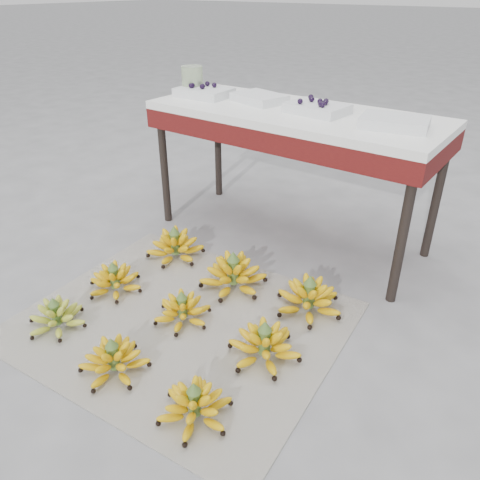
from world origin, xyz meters
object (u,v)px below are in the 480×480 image
Objects in this scene: glass_jar at (192,80)px; tray_left at (259,98)px; bunch_back_right at (309,299)px; tray_far_left at (204,92)px; vendor_table at (294,126)px; newspaper_mat at (182,322)px; tray_far_right at (395,122)px; bunch_back_left at (175,246)px; bunch_mid_center at (183,310)px; bunch_mid_left at (115,281)px; bunch_mid_right at (264,345)px; bunch_back_center at (233,275)px; bunch_front_right at (195,406)px; bunch_front_center at (114,360)px; bunch_front_left at (57,317)px; tray_right at (317,108)px.

tray_left is at bearing 5.99° from glass_jar.
tray_far_left reaches higher than bunch_back_right.
vendor_table reaches higher than bunch_back_right.
newspaper_mat is 1.23m from tray_far_right.
tray_far_right is (0.84, 0.51, 0.65)m from bunch_back_left.
tray_far_right reaches higher than bunch_mid_center.
bunch_mid_left is 0.78m from bunch_mid_right.
tray_left is at bearing 152.92° from bunch_back_right.
tray_left reaches higher than bunch_back_center.
bunch_back_left is at bearing 142.38° from bunch_front_right.
bunch_mid_left is 1.12m from tray_far_left.
bunch_front_right is 0.74× the size of bunch_back_left.
bunch_back_right is 1.37m from glass_jar.
bunch_front_center is 0.54m from bunch_mid_right.
bunch_mid_center is 1.05m from vendor_table.
tray_far_left is at bearing 166.57° from bunch_back_right.
glass_jar is (-0.41, -0.04, 0.05)m from tray_left.
tray_left is 2.05× the size of glass_jar.
bunch_back_right reaches higher than bunch_front_center.
newspaper_mat is at bearing 110.88° from bunch_front_center.
bunch_front_left is at bearing -143.37° from bunch_back_center.
vendor_table is (-0.40, 1.24, 0.56)m from bunch_front_right.
tray_right reaches higher than vendor_table.
bunch_mid_center is at bearing -25.34° from bunch_back_left.
bunch_front_left is 0.87× the size of bunch_mid_center.
tray_far_right reaches higher than bunch_mid_right.
vendor_table is at bearing -177.13° from tray_right.
tray_left is (-0.23, 0.04, 0.10)m from vendor_table.
tray_far_right is at bearing 0.48° from tray_far_left.
tray_right is (0.48, 0.92, 0.66)m from bunch_mid_left.
tray_far_left reaches higher than bunch_back_center.
bunch_front_left is 0.50m from bunch_mid_center.
bunch_mid_center is 0.32m from bunch_back_center.
bunch_mid_right is at bearing 91.92° from bunch_front_right.
bunch_front_left is 1.38m from tray_far_left.
bunch_mid_center is 1.12m from tray_right.
bunch_mid_right is 1.06× the size of tray_right.
vendor_table is (-0.06, 0.57, 0.55)m from bunch_back_center.
bunch_mid_left is 1.13m from vendor_table.
bunch_front_left is 0.59× the size of bunch_back_center.
bunch_mid_right is at bearing 24.32° from bunch_front_left.
tray_right is at bearing 60.37° from bunch_mid_left.
tray_left reaches higher than bunch_front_center.
bunch_back_center is (-0.34, 0.66, 0.01)m from bunch_front_right.
bunch_back_center is at bearing -84.49° from vendor_table.
bunch_front_left is 0.87× the size of bunch_front_right.
bunch_front_right is at bearing -0.95° from bunch_front_left.
bunch_front_left reaches higher than newspaper_mat.
glass_jar is at bearing -179.36° from vendor_table.
tray_far_right reaches higher than bunch_back_left.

